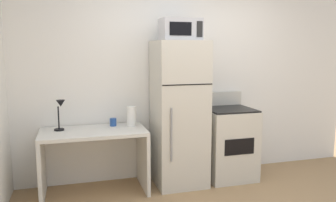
{
  "coord_description": "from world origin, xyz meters",
  "views": [
    {
      "loc": [
        -1.44,
        -2.56,
        1.65
      ],
      "look_at": [
        -0.38,
        1.1,
        1.09
      ],
      "focal_mm": 36.15,
      "sensor_mm": 36.0,
      "label": 1
    }
  ],
  "objects_px": {
    "desk_lamp": "(60,110)",
    "desk": "(94,149)",
    "paper_towel_roll": "(131,116)",
    "microwave": "(180,30)",
    "coffee_mug": "(113,122)",
    "oven_range": "(228,143)",
    "refrigerator": "(179,114)"
  },
  "relations": [
    {
      "from": "desk",
      "to": "desk_lamp",
      "type": "bearing_deg",
      "value": 166.15
    },
    {
      "from": "desk_lamp",
      "to": "desk",
      "type": "bearing_deg",
      "value": -13.85
    },
    {
      "from": "paper_towel_roll",
      "to": "refrigerator",
      "type": "distance_m",
      "value": 0.58
    },
    {
      "from": "coffee_mug",
      "to": "microwave",
      "type": "height_order",
      "value": "microwave"
    },
    {
      "from": "desk_lamp",
      "to": "oven_range",
      "type": "height_order",
      "value": "desk_lamp"
    },
    {
      "from": "desk_lamp",
      "to": "refrigerator",
      "type": "relative_size",
      "value": 0.2
    },
    {
      "from": "coffee_mug",
      "to": "desk_lamp",
      "type": "bearing_deg",
      "value": -173.09
    },
    {
      "from": "coffee_mug",
      "to": "refrigerator",
      "type": "bearing_deg",
      "value": -10.7
    },
    {
      "from": "oven_range",
      "to": "microwave",
      "type": "bearing_deg",
      "value": -177.48
    },
    {
      "from": "coffee_mug",
      "to": "microwave",
      "type": "distance_m",
      "value": 1.37
    },
    {
      "from": "oven_range",
      "to": "desk_lamp",
      "type": "bearing_deg",
      "value": 178.12
    },
    {
      "from": "paper_towel_roll",
      "to": "oven_range",
      "type": "distance_m",
      "value": 1.32
    },
    {
      "from": "coffee_mug",
      "to": "oven_range",
      "type": "distance_m",
      "value": 1.52
    },
    {
      "from": "refrigerator",
      "to": "oven_range",
      "type": "distance_m",
      "value": 0.8
    },
    {
      "from": "paper_towel_roll",
      "to": "microwave",
      "type": "bearing_deg",
      "value": -10.44
    },
    {
      "from": "desk",
      "to": "refrigerator",
      "type": "distance_m",
      "value": 1.1
    },
    {
      "from": "desk",
      "to": "desk_lamp",
      "type": "height_order",
      "value": "desk_lamp"
    },
    {
      "from": "microwave",
      "to": "oven_range",
      "type": "bearing_deg",
      "value": 2.52
    },
    {
      "from": "coffee_mug",
      "to": "microwave",
      "type": "bearing_deg",
      "value": -12.17
    },
    {
      "from": "desk_lamp",
      "to": "microwave",
      "type": "xyz_separation_m",
      "value": [
        1.39,
        -0.1,
        0.91
      ]
    },
    {
      "from": "desk_lamp",
      "to": "oven_range",
      "type": "relative_size",
      "value": 0.32
    },
    {
      "from": "desk_lamp",
      "to": "refrigerator",
      "type": "xyz_separation_m",
      "value": [
        1.39,
        -0.08,
        -0.11
      ]
    },
    {
      "from": "paper_towel_roll",
      "to": "coffee_mug",
      "type": "bearing_deg",
      "value": 163.28
    },
    {
      "from": "oven_range",
      "to": "refrigerator",
      "type": "bearing_deg",
      "value": -179.26
    },
    {
      "from": "microwave",
      "to": "oven_range",
      "type": "height_order",
      "value": "microwave"
    },
    {
      "from": "microwave",
      "to": "refrigerator",
      "type": "bearing_deg",
      "value": 90.32
    },
    {
      "from": "desk_lamp",
      "to": "microwave",
      "type": "bearing_deg",
      "value": -4.01
    },
    {
      "from": "desk",
      "to": "coffee_mug",
      "type": "height_order",
      "value": "coffee_mug"
    },
    {
      "from": "desk_lamp",
      "to": "oven_range",
      "type": "xyz_separation_m",
      "value": [
        2.07,
        -0.07,
        -0.52
      ]
    },
    {
      "from": "desk",
      "to": "coffee_mug",
      "type": "bearing_deg",
      "value": 33.07
    },
    {
      "from": "desk",
      "to": "oven_range",
      "type": "distance_m",
      "value": 1.72
    },
    {
      "from": "desk",
      "to": "microwave",
      "type": "height_order",
      "value": "microwave"
    }
  ]
}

